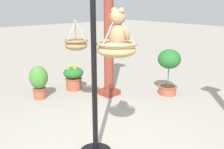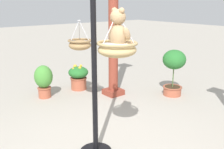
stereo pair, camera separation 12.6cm
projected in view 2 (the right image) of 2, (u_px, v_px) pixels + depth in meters
display_pole_central at (95, 97)px, 3.37m from camera, size 0.44×0.44×2.60m
hanging_basket_with_teddy at (117, 49)px, 3.23m from camera, size 0.52×0.52×0.55m
teddy_bear at (119, 31)px, 3.19m from camera, size 0.34×0.31×0.50m
hanging_basket_left_high at (80, 44)px, 4.70m from camera, size 0.44×0.44×0.54m
greenhouse_pillar_right at (113, 31)px, 5.48m from camera, size 0.40×0.40×2.97m
potted_plant_fern_front at (78, 77)px, 6.15m from camera, size 0.47×0.47×0.60m
potted_plant_small_succulent at (44, 80)px, 5.58m from camera, size 0.39×0.39×0.72m
potted_plant_conical_shrub at (174, 68)px, 5.66m from camera, size 0.50×0.50×1.03m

